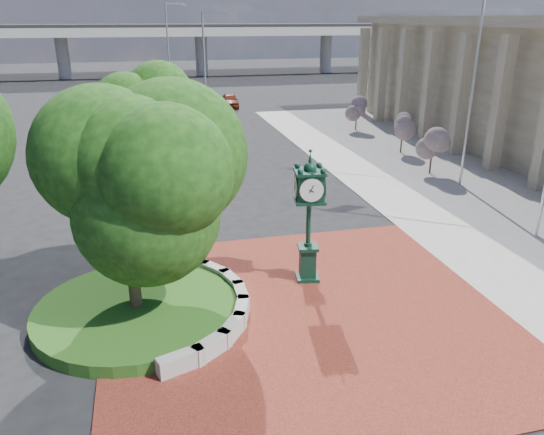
{
  "coord_description": "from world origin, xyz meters",
  "views": [
    {
      "loc": [
        -4.3,
        -14.6,
        8.56
      ],
      "look_at": [
        -0.42,
        1.5,
        2.26
      ],
      "focal_mm": 35.0,
      "sensor_mm": 36.0,
      "label": 1
    }
  ],
  "objects_px": {
    "street_lamp_far": "(170,45)",
    "flagpole_b": "(475,73)",
    "street_lamp_near": "(207,62)",
    "parked_car": "(230,100)",
    "post_clock": "(309,212)"
  },
  "relations": [
    {
      "from": "flagpole_b",
      "to": "street_lamp_near",
      "type": "xyz_separation_m",
      "value": [
        -11.11,
        18.93,
        -0.7
      ]
    },
    {
      "from": "post_clock",
      "to": "street_lamp_near",
      "type": "bearing_deg",
      "value": 89.77
    },
    {
      "from": "street_lamp_near",
      "to": "street_lamp_far",
      "type": "relative_size",
      "value": 0.9
    },
    {
      "from": "street_lamp_near",
      "to": "street_lamp_far",
      "type": "height_order",
      "value": "street_lamp_far"
    },
    {
      "from": "parked_car",
      "to": "street_lamp_near",
      "type": "bearing_deg",
      "value": -103.03
    },
    {
      "from": "post_clock",
      "to": "parked_car",
      "type": "relative_size",
      "value": 1.13
    },
    {
      "from": "parked_car",
      "to": "street_lamp_near",
      "type": "xyz_separation_m",
      "value": [
        -3.33,
        -10.02,
        4.54
      ]
    },
    {
      "from": "post_clock",
      "to": "street_lamp_near",
      "type": "height_order",
      "value": "street_lamp_near"
    },
    {
      "from": "post_clock",
      "to": "street_lamp_far",
      "type": "relative_size",
      "value": 0.46
    },
    {
      "from": "parked_car",
      "to": "street_lamp_far",
      "type": "distance_m",
      "value": 9.37
    },
    {
      "from": "street_lamp_far",
      "to": "parked_car",
      "type": "bearing_deg",
      "value": -48.59
    },
    {
      "from": "street_lamp_far",
      "to": "flagpole_b",
      "type": "bearing_deg",
      "value": -69.57
    },
    {
      "from": "post_clock",
      "to": "street_lamp_near",
      "type": "xyz_separation_m",
      "value": [
        0.11,
        27.4,
        2.72
      ]
    },
    {
      "from": "parked_car",
      "to": "flagpole_b",
      "type": "distance_m",
      "value": 30.43
    },
    {
      "from": "parked_car",
      "to": "street_lamp_far",
      "type": "xyz_separation_m",
      "value": [
        -5.2,
        5.9,
        5.09
      ]
    }
  ]
}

